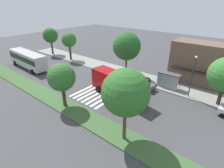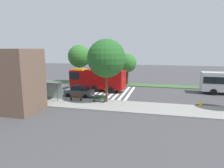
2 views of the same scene
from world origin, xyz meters
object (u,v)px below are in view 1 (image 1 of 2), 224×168
bench_west_of_shelter (131,74)px  sidewalk_tree_center (127,46)px  street_lamp (193,74)px  sidewalk_tree_far_west (50,36)px  bus_stop_shelter (168,78)px  transit_bus (28,59)px  sidewalk_tree_west (69,40)px  bench_near_shelter (146,79)px  fire_truck (120,85)px  parked_car_west (142,83)px  fire_hydrant (82,62)px  median_tree_far_west (62,78)px  median_tree_west (126,93)px

bench_west_of_shelter → sidewalk_tree_center: (-0.91, -0.38, 5.28)m
street_lamp → sidewalk_tree_far_west: sidewalk_tree_far_west is taller
bus_stop_shelter → sidewalk_tree_far_west: sidewalk_tree_far_west is taller
transit_bus → sidewalk_tree_west: bearing=-104.5°
sidewalk_tree_west → bus_stop_shelter: bearing=0.9°
bench_near_shelter → sidewalk_tree_far_west: 28.55m
sidewalk_tree_far_west → sidewalk_tree_center: 24.00m
fire_truck → sidewalk_tree_center: (-3.89, 7.14, 3.80)m
transit_bus → bus_stop_shelter: transit_bus is taller
fire_truck → bus_stop_shelter: bearing=67.3°
sidewalk_tree_west → parked_car_west: bearing=-5.9°
bench_near_shelter → fire_hydrant: size_ratio=2.29×
median_tree_far_west → median_tree_west: size_ratio=0.78×
median_tree_west → fire_hydrant: median_tree_west is taller
bus_stop_shelter → sidewalk_tree_far_west: (-32.20, -0.37, 3.12)m
fire_truck → sidewalk_tree_center: size_ratio=1.21×
sidewalk_tree_far_west → median_tree_far_west: bearing=-30.5°
fire_truck → fire_hydrant: bearing=164.3°
fire_truck → sidewalk_tree_west: size_ratio=1.53×
fire_truck → street_lamp: street_lamp is taller
fire_truck → sidewalk_tree_far_west: (-27.87, 7.14, 2.93)m
parked_car_west → sidewalk_tree_center: sidewalk_tree_center is taller
transit_bus → sidewalk_tree_far_west: sidewalk_tree_far_west is taller
fire_truck → street_lamp: bearing=47.3°
sidewalk_tree_far_west → bus_stop_shelter: bearing=0.7°
parked_car_west → bus_stop_shelter: size_ratio=1.24×
bus_stop_shelter → sidewalk_tree_west: bearing=-179.1°
parked_car_west → median_tree_west: size_ratio=0.56×
bench_west_of_shelter → sidewalk_tree_west: (-17.34, -0.38, 4.27)m
parked_car_west → fire_hydrant: size_ratio=6.22×
bus_stop_shelter → parked_car_west: bearing=-142.9°
parked_car_west → sidewalk_tree_center: (-4.82, 2.20, 5.00)m
parked_car_west → street_lamp: bearing=16.6°
transit_bus → sidewalk_tree_far_west: bearing=-60.5°
fire_truck → bench_near_shelter: bearing=94.8°
fire_truck → bench_near_shelter: fire_truck is taller
bus_stop_shelter → street_lamp: (3.69, -0.77, 1.98)m
fire_hydrant → transit_bus: bearing=-129.8°
sidewalk_tree_center → median_tree_west: 16.87m
median_tree_far_west → parked_car_west: bearing=65.6°
street_lamp → sidewalk_tree_center: sidewalk_tree_center is taller
median_tree_far_west → fire_hydrant: bearing=130.4°
parked_car_west → transit_bus: 24.94m
bus_stop_shelter → sidewalk_tree_center: sidewalk_tree_center is taller
street_lamp → fire_truck: bearing=-139.9°
fire_truck → fire_hydrant: (-15.70, 6.64, -1.59)m
sidewalk_tree_far_west → sidewalk_tree_west: (7.56, 0.00, -0.14)m
transit_bus → bench_west_of_shelter: 22.23m
sidewalk_tree_center → sidewalk_tree_far_west: bearing=-180.0°
transit_bus → median_tree_west: (28.70, -4.62, 3.54)m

